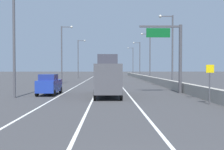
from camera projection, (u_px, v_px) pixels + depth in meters
name	position (u px, v px, depth m)	size (l,w,h in m)	color
ground_plane	(110.00, 79.00, 69.45)	(320.00, 320.00, 0.00)	#38383A
lane_stripe_left	(87.00, 80.00, 60.35)	(0.16, 130.00, 0.00)	silver
lane_stripe_center	(102.00, 80.00, 60.42)	(0.16, 130.00, 0.00)	silver
lane_stripe_right	(117.00, 80.00, 60.48)	(0.16, 130.00, 0.00)	silver
jersey_barrier_right	(156.00, 81.00, 45.59)	(0.60, 120.00, 1.10)	#9E998E
overhead_sign_gantry	(174.00, 50.00, 28.18)	(4.68, 0.36, 7.50)	#47474C
speed_advisory_sign	(210.00, 81.00, 19.38)	(0.60, 0.11, 3.00)	#4C4C51
lamp_post_right_second	(171.00, 46.00, 37.14)	(2.14, 0.44, 10.44)	#4C4C51
lamp_post_right_third	(149.00, 54.00, 56.20)	(2.14, 0.44, 10.44)	#4C4C51
lamp_post_right_fourth	(139.00, 57.00, 75.26)	(2.14, 0.44, 10.44)	#4C4C51
lamp_post_right_fifth	(132.00, 60.00, 94.31)	(2.14, 0.44, 10.44)	#4C4C51
lamp_post_left_near	(17.00, 33.00, 23.77)	(2.14, 0.44, 10.44)	#4C4C51
lamp_post_left_mid	(63.00, 51.00, 46.64)	(2.14, 0.44, 10.44)	#4C4C51
lamp_post_left_far	(79.00, 56.00, 69.51)	(2.14, 0.44, 10.44)	#4C4C51
car_red_0	(109.00, 78.00, 45.91)	(1.86, 4.10, 1.98)	red
car_blue_1	(49.00, 85.00, 26.49)	(1.94, 4.23, 2.14)	#1E389E
car_yellow_2	(100.00, 73.00, 98.34)	(1.88, 4.75, 2.03)	gold
box_truck	(108.00, 76.00, 25.97)	(2.53, 9.29, 4.22)	#4C4C51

